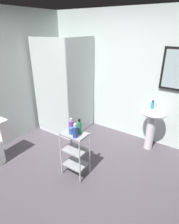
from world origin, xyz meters
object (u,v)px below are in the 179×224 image
at_px(body_wash_bottle_green, 79,127).
at_px(shampoo_bottle_blue, 75,131).
at_px(shower_stall, 67,111).
at_px(conditioner_bottle_purple, 71,125).
at_px(hand_soap_bottle, 152,105).
at_px(storage_cart, 75,151).
at_px(rinse_cup, 71,131).
at_px(pedestal_sink, 152,121).

distance_m(body_wash_bottle_green, shampoo_bottle_blue, 0.11).
bearing_deg(shampoo_bottle_blue, shower_stall, 135.09).
relative_size(conditioner_bottle_purple, body_wash_bottle_green, 0.88).
bearing_deg(hand_soap_bottle, conditioner_bottle_purple, -120.87).
xyz_separation_m(storage_cart, shampoo_bottle_blue, (0.07, -0.07, 0.39)).
bearing_deg(body_wash_bottle_green, shampoo_bottle_blue, -85.55).
distance_m(shampoo_bottle_blue, rinse_cup, 0.12).
height_order(pedestal_sink, storage_cart, pedestal_sink).
height_order(shower_stall, hand_soap_bottle, shower_stall).
relative_size(shower_stall, conditioner_bottle_purple, 9.83).
xyz_separation_m(shampoo_bottle_blue, rinse_cup, (-0.10, 0.04, -0.04)).
bearing_deg(conditioner_bottle_purple, shampoo_bottle_blue, -34.66).
height_order(storage_cart, conditioner_bottle_purple, conditioner_bottle_purple).
bearing_deg(conditioner_bottle_purple, hand_soap_bottle, 59.13).
distance_m(pedestal_sink, shampoo_bottle_blue, 1.58).
xyz_separation_m(storage_cart, conditioner_bottle_purple, (-0.09, 0.04, 0.39)).
bearing_deg(shampoo_bottle_blue, pedestal_sink, 64.19).
bearing_deg(rinse_cup, storage_cart, 41.59).
distance_m(hand_soap_bottle, conditioner_bottle_purple, 1.56).
relative_size(hand_soap_bottle, conditioner_bottle_purple, 0.78).
xyz_separation_m(body_wash_bottle_green, rinse_cup, (-0.09, -0.08, -0.05)).
height_order(shower_stall, shampoo_bottle_blue, shower_stall).
xyz_separation_m(pedestal_sink, storage_cart, (-0.75, -1.34, -0.14)).
bearing_deg(rinse_cup, pedestal_sink, 60.22).
relative_size(pedestal_sink, body_wash_bottle_green, 3.51).
xyz_separation_m(storage_cart, hand_soap_bottle, (0.71, 1.37, 0.44)).
bearing_deg(conditioner_bottle_purple, shower_stall, 133.67).
height_order(storage_cart, rinse_cup, rinse_cup).
xyz_separation_m(conditioner_bottle_purple, body_wash_bottle_green, (0.15, 0.00, 0.01)).
distance_m(shower_stall, hand_soap_bottle, 1.83).
bearing_deg(pedestal_sink, hand_soap_bottle, 136.00).
bearing_deg(pedestal_sink, body_wash_bottle_green, -118.05).
height_order(pedestal_sink, shampoo_bottle_blue, shampoo_bottle_blue).
xyz_separation_m(body_wash_bottle_green, shampoo_bottle_blue, (0.01, -0.11, -0.01)).
xyz_separation_m(shower_stall, storage_cart, (1.04, -1.04, -0.03)).
distance_m(shower_stall, storage_cart, 1.47).
bearing_deg(storage_cart, rinse_cup, -138.41).
bearing_deg(rinse_cup, shower_stall, 133.28).
xyz_separation_m(conditioner_bottle_purple, rinse_cup, (0.05, -0.07, -0.04)).
distance_m(conditioner_bottle_purple, rinse_cup, 0.10).
height_order(body_wash_bottle_green, rinse_cup, body_wash_bottle_green).
bearing_deg(shower_stall, body_wash_bottle_green, -42.06).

